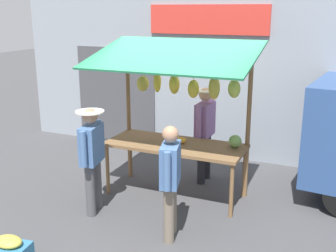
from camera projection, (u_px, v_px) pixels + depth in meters
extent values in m
plane|color=#424244|center=(175.00, 194.00, 6.88)|extent=(40.00, 40.00, 0.00)
cube|color=#8C939E|center=(218.00, 73.00, 8.36)|extent=(9.00, 0.25, 3.40)
cube|color=red|center=(208.00, 20.00, 8.02)|extent=(2.40, 0.06, 0.56)
cube|color=#47474C|center=(116.00, 95.00, 9.28)|extent=(1.90, 0.04, 2.10)
cube|color=brown|center=(176.00, 145.00, 6.64)|extent=(2.20, 0.90, 0.05)
cylinder|color=brown|center=(108.00, 170.00, 6.82)|extent=(0.06, 0.06, 0.83)
cylinder|color=brown|center=(231.00, 191.00, 6.02)|extent=(0.06, 0.06, 0.83)
cylinder|color=brown|center=(130.00, 155.00, 7.51)|extent=(0.06, 0.06, 0.83)
cylinder|color=brown|center=(244.00, 172.00, 6.71)|extent=(0.06, 0.06, 0.83)
cylinder|color=brown|center=(129.00, 114.00, 7.32)|extent=(0.07, 0.07, 2.35)
cylinder|color=brown|center=(248.00, 127.00, 6.50)|extent=(0.07, 0.07, 2.35)
cylinder|color=brown|center=(186.00, 61.00, 6.65)|extent=(2.12, 0.06, 0.06)
cube|color=#23724C|center=(172.00, 55.00, 6.12)|extent=(2.50, 1.46, 0.39)
cylinder|color=brown|center=(235.00, 72.00, 6.34)|extent=(0.01, 0.01, 0.24)
ellipsoid|color=#B2CC4C|center=(234.00, 89.00, 6.41)|extent=(0.27, 0.25, 0.29)
cylinder|color=brown|center=(215.00, 69.00, 6.49)|extent=(0.01, 0.01, 0.21)
ellipsoid|color=gold|center=(214.00, 88.00, 6.57)|extent=(0.19, 0.16, 0.38)
cylinder|color=brown|center=(194.00, 71.00, 6.64)|extent=(0.01, 0.01, 0.30)
ellipsoid|color=yellow|center=(193.00, 89.00, 6.72)|extent=(0.24, 0.22, 0.30)
cylinder|color=brown|center=(174.00, 67.00, 6.74)|extent=(0.01, 0.01, 0.23)
ellipsoid|color=yellow|center=(174.00, 84.00, 6.81)|extent=(0.27, 0.28, 0.32)
cylinder|color=brown|center=(157.00, 65.00, 6.85)|extent=(0.01, 0.01, 0.19)
ellipsoid|color=yellow|center=(157.00, 82.00, 6.93)|extent=(0.13, 0.16, 0.35)
cylinder|color=brown|center=(143.00, 67.00, 6.98)|extent=(0.01, 0.01, 0.29)
ellipsoid|color=gold|center=(143.00, 84.00, 7.06)|extent=(0.27, 0.27, 0.27)
sphere|color=#729E4C|center=(235.00, 141.00, 6.43)|extent=(0.20, 0.20, 0.20)
ellipsoid|color=gold|center=(181.00, 140.00, 6.64)|extent=(0.21, 0.18, 0.10)
cylinder|color=#232328|center=(207.00, 156.00, 7.46)|extent=(0.14, 0.14, 0.83)
cylinder|color=#232328|center=(201.00, 161.00, 7.21)|extent=(0.14, 0.14, 0.83)
cube|color=#93669E|center=(205.00, 120.00, 7.14)|extent=(0.22, 0.50, 0.59)
cylinder|color=#93669E|center=(211.00, 114.00, 7.41)|extent=(0.09, 0.09, 0.54)
cylinder|color=#93669E|center=(199.00, 123.00, 6.86)|extent=(0.09, 0.09, 0.54)
sphere|color=tan|center=(206.00, 94.00, 7.03)|extent=(0.23, 0.23, 0.23)
cylinder|color=beige|center=(206.00, 90.00, 7.01)|extent=(0.43, 0.43, 0.02)
cylinder|color=#726656|center=(169.00, 215.00, 5.38)|extent=(0.14, 0.14, 0.76)
cylinder|color=#726656|center=(172.00, 207.00, 5.62)|extent=(0.14, 0.14, 0.76)
cube|color=#476B9E|center=(170.00, 165.00, 5.32)|extent=(0.33, 0.50, 0.54)
cylinder|color=#476B9E|center=(167.00, 171.00, 5.04)|extent=(0.09, 0.09, 0.50)
cylinder|color=#476B9E|center=(173.00, 155.00, 5.59)|extent=(0.09, 0.09, 0.50)
sphere|color=#A87A5B|center=(170.00, 134.00, 5.21)|extent=(0.21, 0.21, 0.21)
cylinder|color=#4C4C51|center=(90.00, 191.00, 6.08)|extent=(0.14, 0.14, 0.79)
cylinder|color=#4C4C51|center=(97.00, 184.00, 6.32)|extent=(0.14, 0.14, 0.79)
cube|color=#476B9E|center=(92.00, 144.00, 6.02)|extent=(0.31, 0.51, 0.56)
cylinder|color=#476B9E|center=(83.00, 149.00, 5.73)|extent=(0.09, 0.09, 0.51)
cylinder|color=#476B9E|center=(99.00, 137.00, 6.29)|extent=(0.09, 0.09, 0.51)
sphere|color=#A87A5B|center=(90.00, 116.00, 5.90)|extent=(0.22, 0.22, 0.22)
cylinder|color=beige|center=(90.00, 112.00, 5.89)|extent=(0.41, 0.41, 0.02)
ellipsoid|color=gold|center=(8.00, 242.00, 4.93)|extent=(0.35, 0.25, 0.12)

